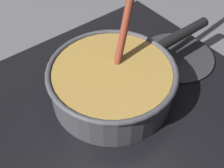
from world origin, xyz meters
name	(u,v)px	position (x,y,z in m)	size (l,w,h in m)	color
hob_plate	(112,98)	(0.08, 0.14, 0.01)	(0.56, 0.48, 0.01)	black
burner_ring	(112,95)	(0.08, 0.14, 0.02)	(0.18, 0.18, 0.01)	#592D0C
spare_burner	(176,57)	(0.27, 0.14, 0.01)	(0.17, 0.17, 0.01)	#262628
cooking_pan	(113,81)	(0.09, 0.14, 0.05)	(0.39, 0.25, 0.31)	#38383D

